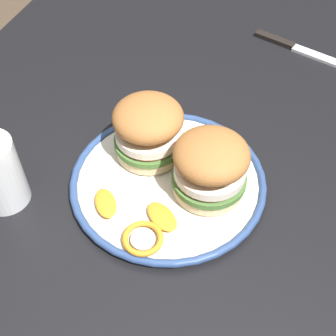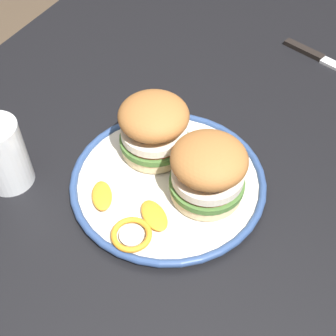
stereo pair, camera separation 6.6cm
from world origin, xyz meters
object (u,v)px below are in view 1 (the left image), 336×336
at_px(sandwich_half_left, 148,128).
at_px(dining_table, 159,218).
at_px(dinner_plate, 168,181).
at_px(table_knife, 295,48).
at_px(sandwich_half_right, 210,166).

bearing_deg(sandwich_half_left, dining_table, 33.11).
xyz_separation_m(dinner_plate, table_knife, (-0.44, 0.14, -0.01)).
bearing_deg(sandwich_half_right, sandwich_half_left, -111.47).
bearing_deg(sandwich_half_right, dinner_plate, -89.92).
bearing_deg(dining_table, dinner_plate, 112.56).
bearing_deg(sandwich_half_right, dining_table, -85.57).
relative_size(dinner_plate, sandwich_half_left, 2.15).
bearing_deg(dining_table, sandwich_half_left, -146.89).
bearing_deg(dining_table, table_knife, 161.17).
distance_m(dinner_plate, sandwich_half_right, 0.09).
relative_size(dining_table, sandwich_half_right, 9.45).
xyz_separation_m(dinner_plate, sandwich_half_right, (-0.00, 0.06, 0.06)).
xyz_separation_m(dining_table, sandwich_half_right, (-0.01, 0.08, 0.16)).
relative_size(dining_table, table_knife, 6.59).
distance_m(dining_table, dinner_plate, 0.10).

